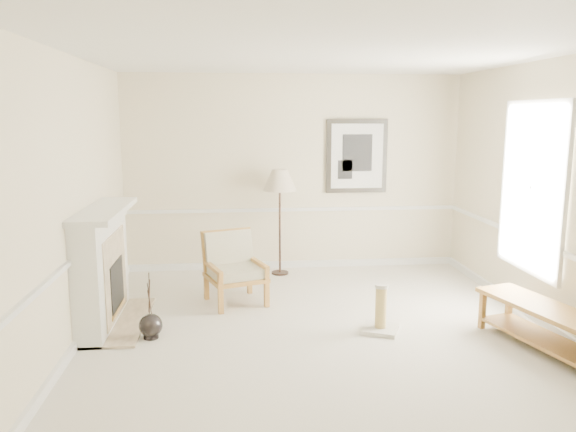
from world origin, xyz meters
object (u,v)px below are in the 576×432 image
object	(u,v)px
floor_vase	(151,326)
scratching_post	(381,317)
armchair	(233,264)
bench	(547,322)
floor_lamp	(280,183)

from	to	relation	value
floor_vase	scratching_post	size ratio (longest dim) A/B	1.36
armchair	bench	xyz separation A→B (m)	(3.07, -1.85, -0.17)
floor_vase	scratching_post	distance (m)	2.44
floor_lamp	armchair	bearing A→B (deg)	-120.54
armchair	scratching_post	xyz separation A→B (m)	(1.58, -1.18, -0.31)
floor_vase	floor_lamp	xyz separation A→B (m)	(1.54, 2.30, 1.21)
armchair	floor_vase	bearing A→B (deg)	-146.33
armchair	scratching_post	bearing A→B (deg)	-55.93
armchair	bench	bearing A→B (deg)	-50.30
bench	scratching_post	size ratio (longest dim) A/B	3.15
armchair	floor_lamp	size ratio (longest dim) A/B	0.57
floor_vase	armchair	world-z (taller)	armchair
floor_vase	scratching_post	world-z (taller)	floor_vase
floor_lamp	bench	xyz separation A→B (m)	(2.38, -3.01, -1.04)
floor_vase	bench	size ratio (longest dim) A/B	0.43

